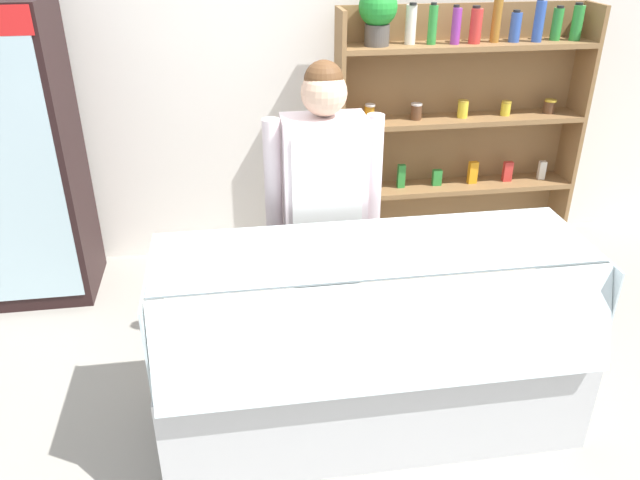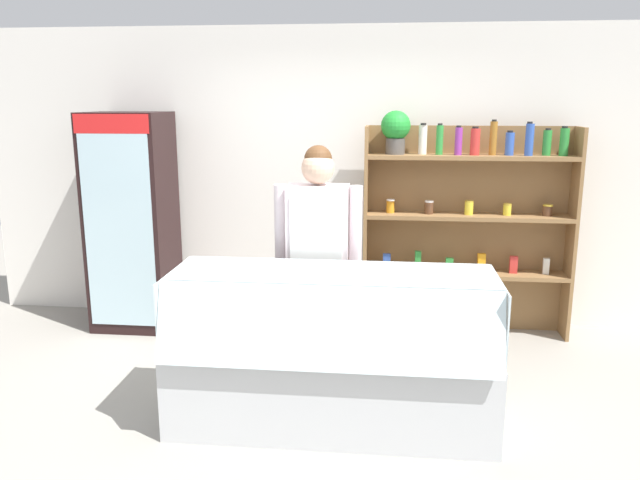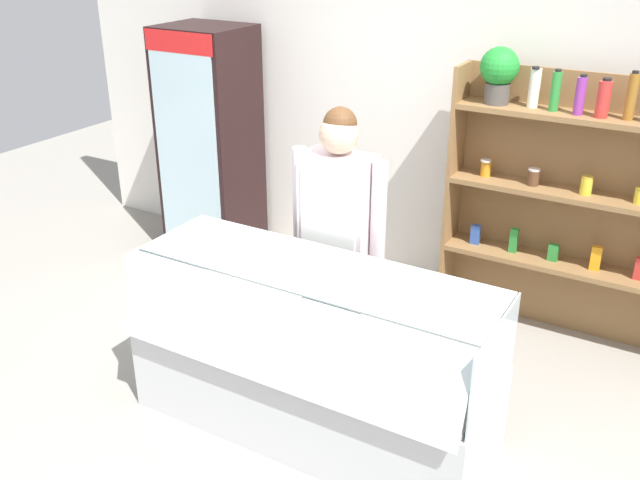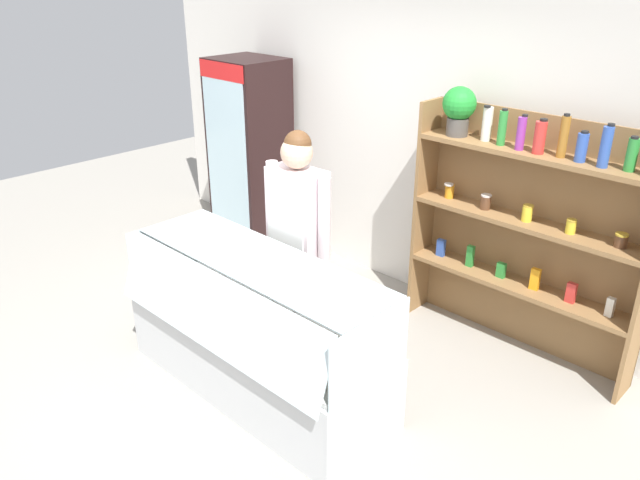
# 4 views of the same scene
# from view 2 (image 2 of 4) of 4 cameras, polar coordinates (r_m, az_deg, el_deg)

# --- Properties ---
(ground_plane) EXTENTS (12.00, 12.00, 0.00)m
(ground_plane) POSITION_cam_2_polar(r_m,az_deg,el_deg) (4.33, -0.04, -15.58)
(ground_plane) COLOR gray
(back_wall) EXTENTS (6.80, 0.10, 2.70)m
(back_wall) POSITION_cam_2_polar(r_m,az_deg,el_deg) (5.81, 2.05, 5.77)
(back_wall) COLOR white
(back_wall) RESTS_ON ground
(drinks_fridge) EXTENTS (0.69, 0.61, 1.95)m
(drinks_fridge) POSITION_cam_2_polar(r_m,az_deg,el_deg) (5.88, -16.79, 1.60)
(drinks_fridge) COLOR black
(drinks_fridge) RESTS_ON ground
(shelving_unit) EXTENTS (1.80, 0.29, 1.96)m
(shelving_unit) POSITION_cam_2_polar(r_m,az_deg,el_deg) (5.58, 12.73, 2.56)
(shelving_unit) COLOR olive
(shelving_unit) RESTS_ON ground
(deli_display_case) EXTENTS (2.04, 0.79, 1.01)m
(deli_display_case) POSITION_cam_2_polar(r_m,az_deg,el_deg) (4.09, 1.03, -12.48)
(deli_display_case) COLOR silver
(deli_display_case) RESTS_ON ground
(shop_clerk) EXTENTS (0.62, 0.25, 1.75)m
(shop_clerk) POSITION_cam_2_polar(r_m,az_deg,el_deg) (4.39, -0.19, -0.56)
(shop_clerk) COLOR #4C4233
(shop_clerk) RESTS_ON ground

